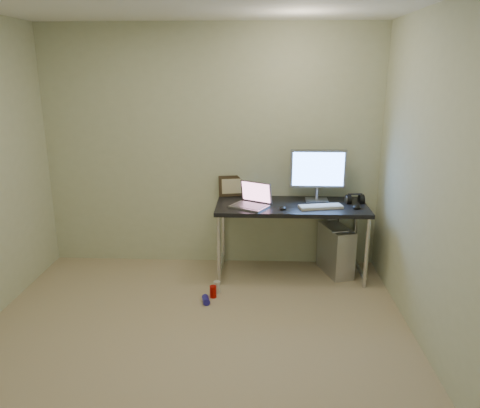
% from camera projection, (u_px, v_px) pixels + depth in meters
% --- Properties ---
extents(floor, '(3.50, 3.50, 0.00)m').
position_uv_depth(floor, '(191.00, 350.00, 3.53)').
color(floor, tan).
rests_on(floor, ground).
extents(wall_back, '(3.50, 0.02, 2.50)m').
position_uv_depth(wall_back, '(211.00, 149.00, 4.87)').
color(wall_back, beige).
rests_on(wall_back, ground).
extents(wall_right, '(0.02, 3.50, 2.50)m').
position_uv_depth(wall_right, '(446.00, 193.00, 3.12)').
color(wall_right, beige).
rests_on(wall_right, ground).
extents(desk, '(1.50, 0.66, 0.75)m').
position_uv_depth(desk, '(291.00, 213.00, 4.68)').
color(desk, black).
rests_on(desk, ground).
extents(tower_computer, '(0.34, 0.52, 0.53)m').
position_uv_depth(tower_computer, '(336.00, 250.00, 4.83)').
color(tower_computer, '#AEAFB3').
rests_on(tower_computer, ground).
extents(cable_a, '(0.01, 0.16, 0.69)m').
position_uv_depth(cable_a, '(329.00, 229.00, 5.00)').
color(cable_a, black).
rests_on(cable_a, ground).
extents(cable_b, '(0.02, 0.11, 0.71)m').
position_uv_depth(cable_b, '(337.00, 232.00, 4.99)').
color(cable_b, black).
rests_on(cable_b, ground).
extents(can_red, '(0.07, 0.07, 0.11)m').
position_uv_depth(can_red, '(213.00, 292.00, 4.35)').
color(can_red, '#B00A04').
rests_on(can_red, ground).
extents(can_white, '(0.08, 0.08, 0.12)m').
position_uv_depth(can_white, '(217.00, 287.00, 4.44)').
color(can_white, silver).
rests_on(can_white, ground).
extents(can_blue, '(0.09, 0.13, 0.06)m').
position_uv_depth(can_blue, '(206.00, 300.00, 4.24)').
color(can_blue, '#231E9E').
rests_on(can_blue, ground).
extents(laptop, '(0.43, 0.41, 0.24)m').
position_uv_depth(laptop, '(252.00, 201.00, 4.59)').
color(laptop, '#A2A2A8').
rests_on(laptop, desk).
extents(monitor, '(0.56, 0.17, 0.53)m').
position_uv_depth(monitor, '(318.00, 171.00, 4.71)').
color(monitor, '#A2A2A8').
rests_on(monitor, desk).
extents(keyboard, '(0.44, 0.22, 0.03)m').
position_uv_depth(keyboard, '(321.00, 207.00, 4.54)').
color(keyboard, silver).
rests_on(keyboard, desk).
extents(mouse_right, '(0.11, 0.14, 0.04)m').
position_uv_depth(mouse_right, '(357.00, 206.00, 4.53)').
color(mouse_right, black).
rests_on(mouse_right, desk).
extents(mouse_left, '(0.08, 0.12, 0.04)m').
position_uv_depth(mouse_left, '(283.00, 207.00, 4.50)').
color(mouse_left, black).
rests_on(mouse_left, desk).
extents(headphones, '(0.19, 0.11, 0.12)m').
position_uv_depth(headphones, '(355.00, 200.00, 4.71)').
color(headphones, black).
rests_on(headphones, desk).
extents(picture_frame, '(0.29, 0.13, 0.22)m').
position_uv_depth(picture_frame, '(232.00, 186.00, 4.94)').
color(picture_frame, black).
rests_on(picture_frame, desk).
extents(webcam, '(0.05, 0.04, 0.13)m').
position_uv_depth(webcam, '(249.00, 189.00, 4.88)').
color(webcam, silver).
rests_on(webcam, desk).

